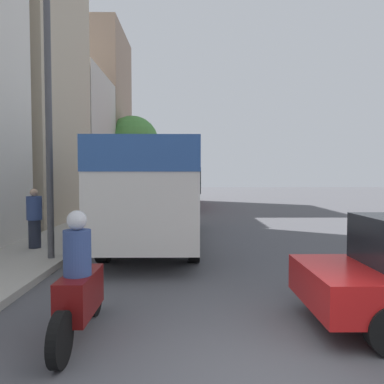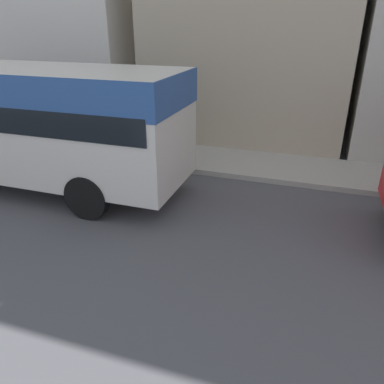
{
  "view_description": "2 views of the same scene",
  "coord_description": "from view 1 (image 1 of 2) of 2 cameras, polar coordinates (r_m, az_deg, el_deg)",
  "views": [
    {
      "loc": [
        -0.99,
        -3.5,
        2.2
      ],
      "look_at": [
        -0.77,
        15.55,
        1.3
      ],
      "focal_mm": 35.0,
      "sensor_mm": 36.0,
      "label": 1
    },
    {
      "loc": [
        5.38,
        15.86,
        4.0
      ],
      "look_at": [
        -0.96,
        13.74,
        0.91
      ],
      "focal_mm": 35.0,
      "sensor_mm": 36.0,
      "label": 2
    }
  ],
  "objects": [
    {
      "name": "building_end_row",
      "position": [
        32.84,
        -16.2,
        10.89
      ],
      "size": [
        6.86,
        7.63,
        13.87
      ],
      "color": "gray",
      "rests_on": "ground_plane"
    },
    {
      "name": "bus_lead",
      "position": [
        12.12,
        -5.26,
        1.54
      ],
      "size": [
        2.53,
        9.08,
        3.01
      ],
      "color": "silver",
      "rests_on": "ground_plane"
    },
    {
      "name": "lamp_post",
      "position": [
        9.92,
        -21.06,
        13.68
      ],
      "size": [
        0.36,
        0.36,
        6.77
      ],
      "color": "#47474C",
      "rests_on": "sidewalk"
    },
    {
      "name": "pedestrian_near_curb",
      "position": [
        11.3,
        -22.89,
        -3.67
      ],
      "size": [
        0.41,
        0.41,
        1.65
      ],
      "color": "#232838",
      "rests_on": "sidewalk"
    },
    {
      "name": "motorcycle_behind_lead",
      "position": [
        5.37,
        -16.82,
        -13.79
      ],
      "size": [
        0.38,
        2.24,
        1.73
      ],
      "color": "maroon",
      "rests_on": "ground_plane"
    },
    {
      "name": "street_tree",
      "position": [
        29.16,
        -9.05,
        7.51
      ],
      "size": [
        3.96,
        3.96,
        6.51
      ],
      "color": "brown",
      "rests_on": "sidewalk"
    },
    {
      "name": "building_far_terrace",
      "position": [
        25.28,
        -19.46,
        7.19
      ],
      "size": [
        5.75,
        6.86,
        8.49
      ],
      "color": "beige",
      "rests_on": "ground_plane"
    },
    {
      "name": "building_midblock",
      "position": [
        19.4,
        -27.24,
        16.51
      ],
      "size": [
        6.23,
        6.66,
        13.85
      ],
      "color": "#BCAD93",
      "rests_on": "ground_plane"
    },
    {
      "name": "bus_following",
      "position": [
        25.84,
        -2.91,
        2.11
      ],
      "size": [
        2.65,
        9.87,
        2.96
      ],
      "color": "red",
      "rests_on": "ground_plane"
    }
  ]
}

